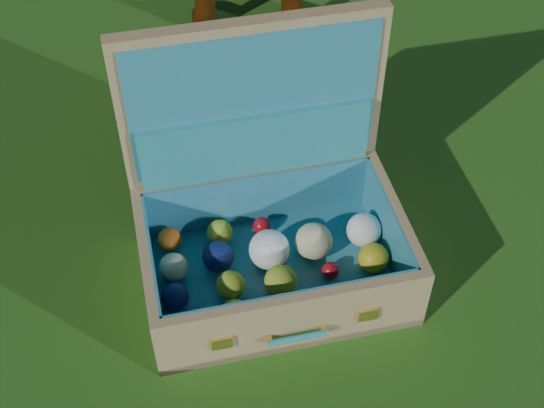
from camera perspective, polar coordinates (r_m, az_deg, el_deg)
The scene contains 2 objects.
ground at distance 1.84m, azimuth -4.84°, elevation -4.84°, with size 60.00×60.00×0.00m, color #215114.
suitcase at distance 1.73m, azimuth -0.31°, elevation -0.64°, with size 0.66×0.53×0.58m.
Camera 1 is at (0.08, -1.15, 1.44)m, focal length 50.00 mm.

